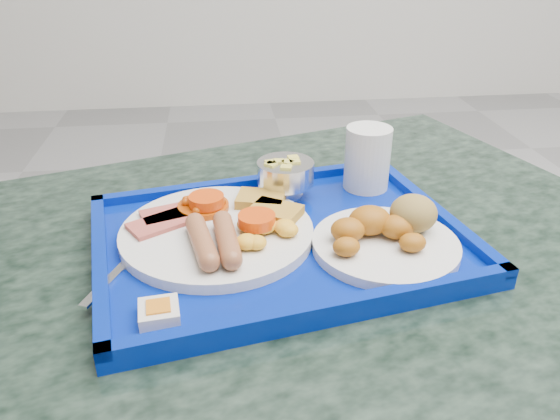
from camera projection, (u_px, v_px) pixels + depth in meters
name	position (u px, v px, depth m)	size (l,w,h in m)	color
table	(256.00, 354.00, 0.81)	(1.31, 1.06, 0.71)	gray
tray	(280.00, 240.00, 0.73)	(0.53, 0.43, 0.03)	#031D8F
main_plate	(223.00, 228.00, 0.72)	(0.25, 0.25, 0.04)	silver
bread_plate	(388.00, 234.00, 0.70)	(0.19, 0.19, 0.06)	silver
fruit_bowl	(285.00, 174.00, 0.81)	(0.09, 0.09, 0.06)	silver
juice_cup	(368.00, 156.00, 0.84)	(0.07, 0.07, 0.10)	silver
spoon	(165.00, 237.00, 0.72)	(0.08, 0.15, 0.01)	silver
knife	(122.00, 267.00, 0.66)	(0.01, 0.16, 0.00)	silver
jam_packet	(159.00, 312.00, 0.57)	(0.05, 0.05, 0.02)	silver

